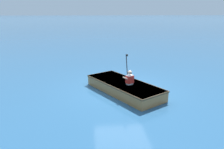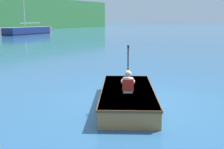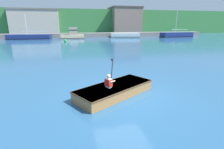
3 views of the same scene
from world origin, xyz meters
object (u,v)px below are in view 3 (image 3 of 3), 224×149
object	(u,v)px
moored_boat_dock_west_end	(30,37)
moored_boat_dock_center_far	(176,35)
moored_boat_dock_east_inner	(73,35)
channel_buoy	(65,41)
moored_boat_dock_west_inner	(125,35)
person_paddler	(109,81)
rowboat_foreground	(116,89)

from	to	relation	value
moored_boat_dock_west_end	moored_boat_dock_center_far	bearing A→B (deg)	-4.08
moored_boat_dock_west_end	moored_boat_dock_east_inner	size ratio (longest dim) A/B	1.74
moored_boat_dock_east_inner	channel_buoy	bearing A→B (deg)	-101.86
moored_boat_dock_west_inner	person_paddler	bearing A→B (deg)	-108.73
moored_boat_dock_center_far	person_paddler	world-z (taller)	moored_boat_dock_center_far
moored_boat_dock_center_far	moored_boat_dock_east_inner	size ratio (longest dim) A/B	1.61
moored_boat_dock_west_end	moored_boat_dock_west_inner	size ratio (longest dim) A/B	1.25
moored_boat_dock_center_far	moored_boat_dock_east_inner	bearing A→B (deg)	176.73
rowboat_foreground	person_paddler	world-z (taller)	person_paddler
moored_boat_dock_west_end	moored_boat_dock_west_inner	xyz separation A→B (m)	(19.36, -0.43, 0.02)
channel_buoy	moored_boat_dock_west_end	bearing A→B (deg)	133.01
moored_boat_dock_east_inner	moored_boat_dock_west_end	bearing A→B (deg)	173.70
person_paddler	channel_buoy	distance (m)	23.47
rowboat_foreground	channel_buoy	xyz separation A→B (m)	(-2.60, 23.16, -0.03)
moored_boat_dock_west_inner	person_paddler	distance (m)	31.96
channel_buoy	moored_boat_dock_east_inner	bearing A→B (deg)	78.14
moored_boat_dock_west_end	moored_boat_dock_east_inner	world-z (taller)	moored_boat_dock_west_end
moored_boat_dock_west_inner	person_paddler	world-z (taller)	person_paddler
rowboat_foreground	moored_boat_dock_west_inner	bearing A→B (deg)	71.75
rowboat_foreground	channel_buoy	distance (m)	23.30
moored_boat_dock_center_far	moored_boat_dock_west_end	bearing A→B (deg)	175.92
moored_boat_dock_west_end	person_paddler	world-z (taller)	moored_boat_dock_west_end
moored_boat_dock_west_inner	rowboat_foreground	distance (m)	31.65
moored_boat_dock_center_far	channel_buoy	distance (m)	24.42
moored_boat_dock_east_inner	person_paddler	world-z (taller)	moored_boat_dock_east_inner
moored_boat_dock_east_inner	person_paddler	distance (m)	29.80
moored_boat_dock_east_inner	person_paddler	xyz separation A→B (m)	(0.90, -29.79, -0.05)
moored_boat_dock_west_inner	person_paddler	size ratio (longest dim) A/B	5.34
moored_boat_dock_west_end	moored_boat_dock_center_far	world-z (taller)	moored_boat_dock_center_far
moored_boat_dock_west_end	rowboat_foreground	world-z (taller)	moored_boat_dock_west_end
moored_boat_dock_center_far	rowboat_foreground	world-z (taller)	moored_boat_dock_center_far
moored_boat_dock_center_far	rowboat_foreground	bearing A→B (deg)	-126.93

